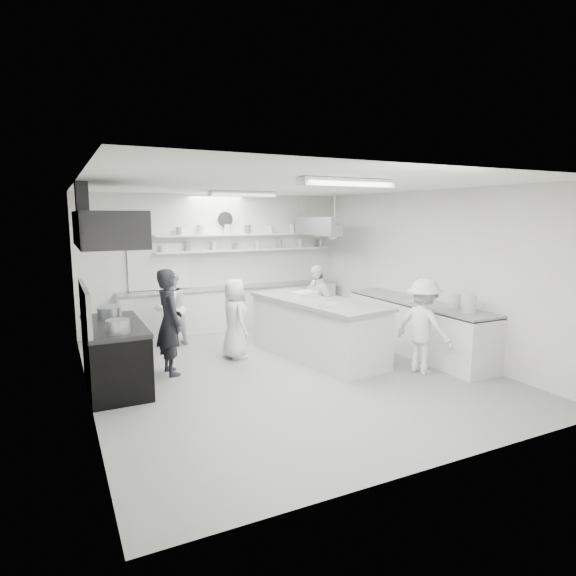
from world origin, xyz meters
name	(u,v)px	position (x,y,z in m)	size (l,w,h in m)	color
floor	(284,370)	(0.00, 0.00, -0.01)	(6.00, 7.00, 0.02)	gray
ceiling	(284,185)	(0.00, 0.00, 3.01)	(6.00, 7.00, 0.02)	white
wall_back	(217,261)	(0.00, 3.50, 1.50)	(6.00, 0.04, 3.00)	silver
wall_front	(441,324)	(0.00, -3.50, 1.50)	(6.00, 0.04, 3.00)	silver
wall_left	(83,293)	(-3.00, 0.00, 1.50)	(0.04, 7.00, 3.00)	silver
wall_right	(426,271)	(3.00, 0.00, 1.50)	(0.04, 7.00, 3.00)	silver
stove	(115,357)	(-2.60, 0.40, 0.45)	(0.80, 1.80, 0.90)	black
exhaust_hood	(108,229)	(-2.60, 0.40, 2.35)	(0.85, 2.00, 0.50)	#28282A
back_counter	(235,308)	(0.30, 3.20, 0.46)	(5.00, 0.60, 0.92)	silver
shelf_lower	(248,250)	(0.70, 3.37, 1.75)	(4.20, 0.26, 0.04)	silver
shelf_upper	(247,235)	(0.70, 3.37, 2.10)	(4.20, 0.26, 0.04)	silver
pass_through_window	(159,266)	(-1.30, 3.48, 1.45)	(1.30, 0.04, 1.00)	black
wall_clock	(225,219)	(0.20, 3.46, 2.45)	(0.32, 0.32, 0.05)	white
right_counter	(417,328)	(2.65, -0.20, 0.47)	(0.74, 3.30, 0.94)	silver
pot_rack	(318,226)	(2.00, 2.40, 2.30)	(0.30, 1.60, 0.40)	#9A9EA5
light_fixture_front	(347,183)	(0.00, -1.80, 2.94)	(1.30, 0.25, 0.10)	silver
light_fixture_rear	(243,194)	(0.00, 1.80, 2.94)	(1.30, 0.25, 0.10)	silver
prep_island	(317,330)	(0.85, 0.38, 0.50)	(1.01, 2.72, 1.00)	silver
stove_pot	(110,314)	(-2.60, 0.85, 1.02)	(0.36, 0.36, 0.22)	#9A9EA5
cook_stove	(169,322)	(-1.73, 0.62, 0.86)	(0.62, 0.41, 1.71)	black
cook_back	(170,308)	(-1.37, 2.22, 0.76)	(0.74, 0.58, 1.52)	silver
cook_island_left	(235,319)	(-0.50, 0.99, 0.72)	(0.70, 0.45, 1.43)	silver
cook_island_right	(317,307)	(1.13, 0.89, 0.81)	(0.94, 0.39, 1.61)	silver
cook_right	(423,326)	(1.96, -1.13, 0.77)	(0.99, 0.57, 1.54)	silver
bowl_island_a	(325,307)	(0.67, -0.20, 1.03)	(0.23, 0.23, 0.06)	#9A9EA5
bowl_island_b	(331,305)	(0.84, -0.10, 1.03)	(0.20, 0.20, 0.06)	silver
bowl_right	(412,303)	(2.46, -0.25, 0.97)	(0.22, 0.22, 0.05)	silver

